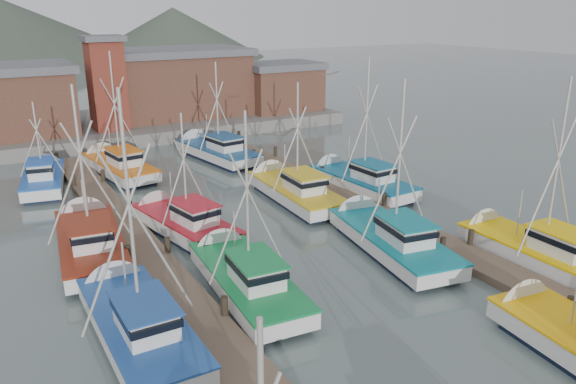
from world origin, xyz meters
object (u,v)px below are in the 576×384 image
lookout_tower (106,83)px  boat_4 (243,277)px  boat_8 (181,223)px  boat_12 (117,165)px

lookout_tower → boat_4: size_ratio=0.92×
lookout_tower → boat_8: bearing=-95.1°
boat_8 → boat_12: bearing=80.0°
boat_4 → boat_8: 7.78m
lookout_tower → boat_8: size_ratio=0.95×
boat_4 → boat_12: boat_12 is taller
lookout_tower → boat_8: (-2.22, -25.11, -4.87)m
lookout_tower → boat_8: lookout_tower is taller
boat_8 → boat_4: bearing=-99.8°
lookout_tower → boat_8: 25.68m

